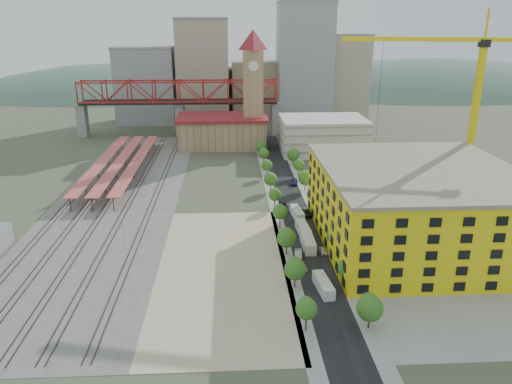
{
  "coord_description": "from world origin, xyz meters",
  "views": [
    {
      "loc": [
        -2.14,
        -128.44,
        50.63
      ],
      "look_at": [
        4.34,
        -9.5,
        10.0
      ],
      "focal_mm": 35.0,
      "sensor_mm": 36.0,
      "label": 1
    }
  ],
  "objects": [
    {
      "name": "platform_canopies",
      "position": [
        -41.0,
        45.0,
        3.99
      ],
      "size": [
        16.0,
        80.0,
        4.12
      ],
      "color": "#DE5A55",
      "rests_on": "ground"
    },
    {
      "name": "car_0",
      "position": [
        13.0,
        -32.4,
        0.74
      ],
      "size": [
        2.24,
        4.51,
        1.48
      ],
      "primitive_type": "imported",
      "rotation": [
        0.0,
        0.0,
        0.12
      ],
      "color": "white",
      "rests_on": "ground"
    },
    {
      "name": "ballast_strip",
      "position": [
        -36.0,
        17.5,
        0.03
      ],
      "size": [
        36.0,
        165.0,
        0.06
      ],
      "primitive_type": "cube",
      "color": "#605E59",
      "rests_on": "ground"
    },
    {
      "name": "car_1",
      "position": [
        13.0,
        -26.67,
        0.78
      ],
      "size": [
        2.23,
        4.88,
        1.55
      ],
      "primitive_type": "imported",
      "rotation": [
        0.0,
        0.0,
        -0.13
      ],
      "color": "#A0A0A5",
      "rests_on": "ground"
    },
    {
      "name": "site_trailer_d",
      "position": [
        16.0,
        -2.33,
        1.2
      ],
      "size": [
        3.14,
        8.95,
        2.4
      ],
      "primitive_type": "cube",
      "rotation": [
        0.0,
        0.0,
        0.1
      ],
      "color": "silver",
      "rests_on": "ground"
    },
    {
      "name": "car_3",
      "position": [
        13.0,
        2.73,
        0.66
      ],
      "size": [
        2.25,
        4.7,
        1.32
      ],
      "primitive_type": "imported",
      "rotation": [
        0.0,
        0.0,
        0.09
      ],
      "color": "#1A1F4D",
      "rests_on": "ground"
    },
    {
      "name": "site_trailer_a",
      "position": [
        16.0,
        -41.7,
        1.19
      ],
      "size": [
        3.22,
        8.91,
        2.38
      ],
      "primitive_type": "cube",
      "rotation": [
        0.0,
        0.0,
        0.11
      ],
      "color": "silver",
      "rests_on": "ground"
    },
    {
      "name": "sidewalk_west",
      "position": [
        10.5,
        15.0,
        0.02
      ],
      "size": [
        3.0,
        170.0,
        0.04
      ],
      "primitive_type": "cube",
      "color": "gray",
      "rests_on": "ground"
    },
    {
      "name": "tower_crane",
      "position": [
        62.72,
        6.95,
        33.43
      ],
      "size": [
        49.96,
        12.52,
        54.17
      ],
      "color": "yellow",
      "rests_on": "ground"
    },
    {
      "name": "site_trailer_b",
      "position": [
        16.0,
        -21.59,
        1.35
      ],
      "size": [
        2.65,
        9.89,
        2.7
      ],
      "primitive_type": "cube",
      "rotation": [
        0.0,
        0.0,
        -0.01
      ],
      "color": "silver",
      "rests_on": "ground"
    },
    {
      "name": "ground",
      "position": [
        0.0,
        0.0,
        0.0
      ],
      "size": [
        400.0,
        400.0,
        0.0
      ],
      "primitive_type": "plane",
      "color": "#474C38",
      "rests_on": "ground"
    },
    {
      "name": "car_6",
      "position": [
        19.0,
        -0.99,
        0.73
      ],
      "size": [
        2.58,
        5.34,
        1.47
      ],
      "primitive_type": "imported",
      "rotation": [
        0.0,
        0.0,
        0.03
      ],
      "color": "black",
      "rests_on": "ground"
    },
    {
      "name": "street_asphalt",
      "position": [
        16.0,
        15.0,
        0.03
      ],
      "size": [
        12.0,
        170.0,
        0.06
      ],
      "primitive_type": "cube",
      "color": "black",
      "rests_on": "ground"
    },
    {
      "name": "car_2",
      "position": [
        13.0,
        5.01,
        0.72
      ],
      "size": [
        2.48,
        5.22,
        1.44
      ],
      "primitive_type": "imported",
      "rotation": [
        0.0,
        0.0,
        -0.02
      ],
      "color": "black",
      "rests_on": "ground"
    },
    {
      "name": "car_5",
      "position": [
        19.0,
        0.41,
        0.73
      ],
      "size": [
        1.85,
        4.5,
        1.45
      ],
      "primitive_type": "imported",
      "rotation": [
        0.0,
        0.0,
        0.07
      ],
      "color": "#AFB0B5",
      "rests_on": "ground"
    },
    {
      "name": "station_hall",
      "position": [
        -5.0,
        82.0,
        6.67
      ],
      "size": [
        38.0,
        24.0,
        13.1
      ],
      "color": "tan",
      "rests_on": "ground"
    },
    {
      "name": "site_trailer_c",
      "position": [
        16.0,
        -13.5,
        1.25
      ],
      "size": [
        3.04,
        9.31,
        2.51
      ],
      "primitive_type": "cube",
      "rotation": [
        0.0,
        0.0,
        0.07
      ],
      "color": "silver",
      "rests_on": "ground"
    },
    {
      "name": "construction_building",
      "position": [
        42.0,
        -20.0,
        9.41
      ],
      "size": [
        44.6,
        50.6,
        18.8
      ],
      "color": "gold",
      "rests_on": "ground"
    },
    {
      "name": "rail_tracks",
      "position": [
        -37.8,
        17.5,
        0.15
      ],
      "size": [
        26.56,
        160.0,
        0.18
      ],
      "color": "#382B23",
      "rests_on": "ground"
    },
    {
      "name": "truss_bridge",
      "position": [
        -25.0,
        105.0,
        18.86
      ],
      "size": [
        94.0,
        9.6,
        25.6
      ],
      "color": "gray",
      "rests_on": "ground"
    },
    {
      "name": "car_4",
      "position": [
        19.0,
        -25.21,
        0.65
      ],
      "size": [
        1.79,
        3.9,
        1.3
      ],
      "primitive_type": "imported",
      "rotation": [
        0.0,
        0.0,
        0.07
      ],
      "color": "silver",
      "rests_on": "ground"
    },
    {
      "name": "street_trees",
      "position": [
        16.0,
        5.0,
        0.0
      ],
      "size": [
        15.4,
        124.4,
        8.0
      ],
      "color": "#3B7021",
      "rests_on": "ground"
    },
    {
      "name": "skyline",
      "position": [
        7.47,
        142.31,
        22.81
      ],
      "size": [
        133.0,
        46.0,
        60.0
      ],
      "color": "#9EA0A3",
      "rests_on": "ground"
    },
    {
      "name": "parking_garage",
      "position": [
        36.0,
        70.0,
        7.0
      ],
      "size": [
        34.0,
        26.0,
        14.0
      ],
      "primitive_type": "cube",
      "color": "silver",
      "rests_on": "ground"
    },
    {
      "name": "clock_tower",
      "position": [
        8.0,
        79.99,
        28.7
      ],
      "size": [
        12.0,
        12.0,
        52.0
      ],
      "color": "tan",
      "rests_on": "ground"
    },
    {
      "name": "sidewalk_east",
      "position": [
        21.5,
        15.0,
        0.02
      ],
      "size": [
        3.0,
        170.0,
        0.04
      ],
      "primitive_type": "cube",
      "color": "gray",
      "rests_on": "ground"
    },
    {
      "name": "construction_pad",
      "position": [
        45.0,
        -20.0,
        0.03
      ],
      "size": [
        50.0,
        90.0,
        0.06
      ],
      "primitive_type": "cube",
      "color": "gray",
      "rests_on": "ground"
    },
    {
      "name": "car_7",
      "position": [
        19.0,
        26.95,
        0.79
      ],
      "size": [
        3.08,
        5.75,
        1.58
      ],
      "primitive_type": "imported",
      "rotation": [
        0.0,
        0.0,
        -0.16
      ],
      "color": "navy",
      "rests_on": "ground"
    },
    {
      "name": "distant_hills",
      "position": [
        45.28,
        260.0,
        -79.54
      ],
      "size": [
        647.0,
        264.0,
        227.0
      ],
      "color": "#4C6B59",
      "rests_on": "ground"
    },
    {
      "name": "dirt_lot",
      "position": [
        -4.0,
        -31.5,
        0.03
      ],
      "size": [
        28.0,
        67.0,
        0.06
      ],
      "primitive_type": "cube",
      "color": "tan",
      "rests_on": "ground"
    }
  ]
}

